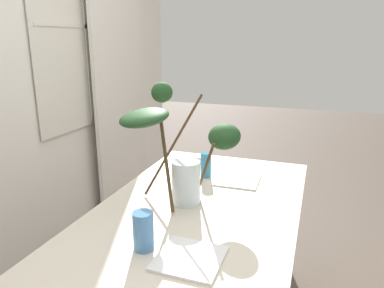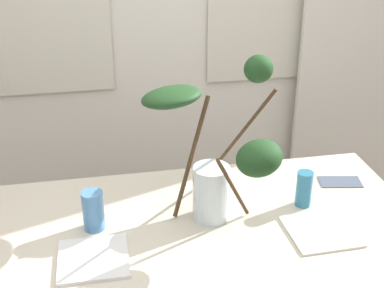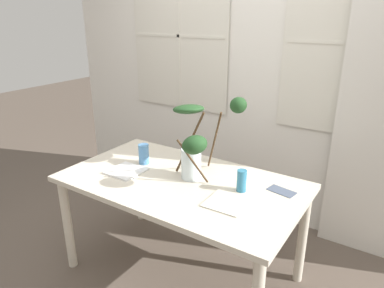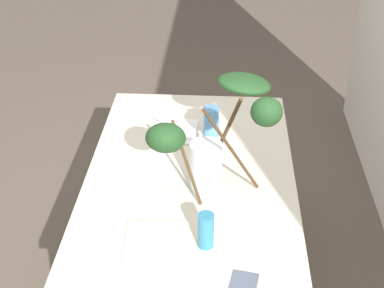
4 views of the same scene
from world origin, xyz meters
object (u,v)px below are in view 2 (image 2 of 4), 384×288
object	(u,v)px
vase_with_branches	(216,148)
dining_table	(205,248)
plate_square_left	(93,259)
drinking_glass_blue_left	(93,211)
plate_square_right	(321,231)
drinking_glass_blue_right	(304,189)

from	to	relation	value
vase_with_branches	dining_table	bearing A→B (deg)	-121.35
dining_table	plate_square_left	world-z (taller)	plate_square_left
dining_table	drinking_glass_blue_left	world-z (taller)	drinking_glass_blue_left
plate_square_left	plate_square_right	size ratio (longest dim) A/B	0.98
drinking_glass_blue_right	vase_with_branches	bearing A→B (deg)	177.96
drinking_glass_blue_right	plate_square_left	bearing A→B (deg)	-166.67
dining_table	drinking_glass_blue_right	size ratio (longest dim) A/B	11.33
dining_table	plate_square_left	bearing A→B (deg)	-165.19
drinking_glass_blue_left	drinking_glass_blue_right	xyz separation A→B (m)	(0.78, 0.01, -0.00)
drinking_glass_blue_left	plate_square_right	xyz separation A→B (m)	(0.78, -0.18, -0.07)
vase_with_branches	drinking_glass_blue_right	world-z (taller)	vase_with_branches
plate_square_left	vase_with_branches	bearing A→B (deg)	23.80
dining_table	drinking_glass_blue_right	xyz separation A→B (m)	(0.40, 0.08, 0.16)
drinking_glass_blue_left	drinking_glass_blue_right	bearing A→B (deg)	0.40
dining_table	drinking_glass_blue_right	bearing A→B (deg)	11.85
dining_table	vase_with_branches	size ratio (longest dim) A/B	2.71
plate_square_right	plate_square_left	bearing A→B (deg)	-179.63
drinking_glass_blue_left	plate_square_left	size ratio (longest dim) A/B	0.65
dining_table	drinking_glass_blue_left	xyz separation A→B (m)	(-0.38, 0.08, 0.16)
dining_table	drinking_glass_blue_left	size ratio (longest dim) A/B	10.78
plate_square_left	plate_square_right	bearing A→B (deg)	0.37
dining_table	vase_with_branches	distance (m)	0.37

